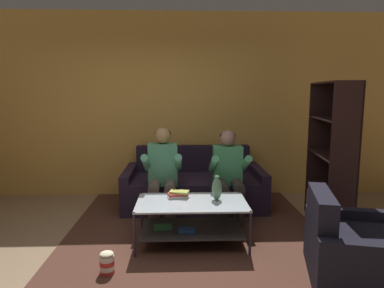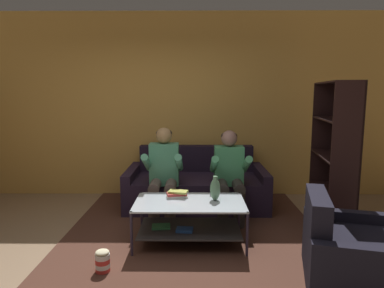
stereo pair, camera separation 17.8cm
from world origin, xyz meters
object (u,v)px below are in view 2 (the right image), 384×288
armchair (352,255)px  popcorn_tub (103,261)px  vase (215,189)px  couch (196,187)px  coffee_table (189,215)px  book_stack (177,194)px  bookshelf (334,169)px  person_seated_left (164,170)px  person_seated_right (230,172)px

armchair → popcorn_tub: (-2.21, 0.19, -0.16)m
vase → armchair: (1.13, -0.88, -0.34)m
couch → armchair: (1.34, -2.13, -0.01)m
coffee_table → armchair: (1.42, -0.83, -0.05)m
popcorn_tub → book_stack: bearing=50.4°
bookshelf → armchair: bookshelf is taller
coffee_table → vase: vase is taller
person_seated_left → bookshelf: (2.13, -0.18, 0.07)m
couch → person_seated_right: size_ratio=1.72×
couch → bookshelf: bearing=-24.0°
book_stack → armchair: armchair is taller
coffee_table → person_seated_left: bearing=115.5°
book_stack → bookshelf: 1.98m
coffee_table → person_seated_right: bearing=54.4°
book_stack → bookshelf: size_ratio=0.14×
couch → person_seated_left: (-0.43, -0.58, 0.38)m
person_seated_left → person_seated_right: 0.85m
person_seated_right → person_seated_left: bearing=179.8°
armchair → person_seated_right: bearing=120.5°
couch → person_seated_left: size_ratio=1.67×
person_seated_right → book_stack: person_seated_right is taller
armchair → popcorn_tub: bearing=175.1°
armchair → vase: bearing=142.3°
person_seated_right → bookshelf: (1.28, -0.17, 0.08)m
coffee_table → armchair: armchair is taller
person_seated_left → book_stack: (0.20, -0.57, -0.15)m
coffee_table → armchair: 1.64m
vase → bookshelf: (1.50, 0.49, 0.12)m
vase → coffee_table: bearing=-170.2°
person_seated_right → coffee_table: (-0.51, -0.72, -0.32)m
person_seated_right → bookshelf: bookshelf is taller
person_seated_left → coffee_table: person_seated_left is taller
vase → bookshelf: size_ratio=0.15×
person_seated_right → armchair: (0.91, -1.54, -0.37)m
armchair → popcorn_tub: size_ratio=4.97×
couch → coffee_table: (-0.08, -1.30, 0.04)m
person_seated_left → armchair: 2.38m
person_seated_right → book_stack: (-0.65, -0.56, -0.13)m
person_seated_left → bookshelf: bearing=-4.8°
book_stack → bookshelf: bearing=11.4°
person_seated_right → couch: bearing=126.2°
coffee_table → bookshelf: (1.79, 0.54, 0.41)m
person_seated_left → vase: 0.92m
popcorn_tub → coffee_table: bearing=38.8°
coffee_table → book_stack: bearing=131.8°
coffee_table → vase: (0.29, 0.05, 0.29)m
bookshelf → armchair: (-0.37, -1.37, -0.46)m
armchair → couch: bearing=122.2°
person_seated_left → book_stack: person_seated_left is taller
coffee_table → popcorn_tub: 1.04m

